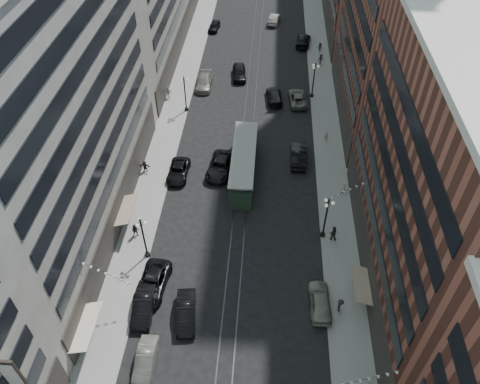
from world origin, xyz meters
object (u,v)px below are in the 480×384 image
(car_8, at_px, (204,82))
(pedestrian_8, at_px, (326,135))
(car_1, at_px, (146,360))
(pedestrian_2, at_px, (135,231))
(pedestrian_extra_0, at_px, (344,187))
(pedestrian_extra_2, at_px, (321,59))
(car_9, at_px, (214,26))
(car_5, at_px, (186,312))
(car_11, at_px, (298,98))
(car_4, at_px, (320,301))
(car_10, at_px, (298,155))
(car_extra_0, at_px, (144,305))
(lamppost_se_far, at_px, (326,217))
(pedestrian_6, at_px, (169,92))
(pedestrian_7, at_px, (333,233))
(pedestrian_extra_1, at_px, (340,306))
(streetcar, at_px, (244,165))
(lamppost_sw_mid, at_px, (185,93))
(pedestrian_5, at_px, (145,166))
(car_12, at_px, (303,41))
(lamppost_sw_far, at_px, (144,237))
(car_2, at_px, (152,283))
(car_7, at_px, (178,171))
(lamppost_se_mid, at_px, (314,79))
(car_extra_1, at_px, (220,166))
(car_extra_2, at_px, (274,96))
(car_13, at_px, (239,72))

(car_8, relative_size, pedestrian_8, 3.70)
(car_1, relative_size, pedestrian_2, 2.65)
(pedestrian_extra_0, bearing_deg, pedestrian_extra_2, 172.99)
(pedestrian_extra_0, bearing_deg, car_9, -163.84)
(car_5, height_order, car_11, car_5)
(car_4, relative_size, car_10, 0.90)
(car_extra_0, bearing_deg, lamppost_se_far, 28.77)
(car_4, relative_size, pedestrian_6, 2.64)
(pedestrian_8, bearing_deg, pedestrian_7, 90.70)
(pedestrian_7, distance_m, pedestrian_extra_1, 8.85)
(streetcar, relative_size, car_1, 2.87)
(lamppost_sw_mid, distance_m, pedestrian_5, 14.30)
(pedestrian_2, height_order, car_12, pedestrian_2)
(lamppost_sw_far, height_order, car_2, lamppost_sw_far)
(car_7, bearing_deg, pedestrian_extra_0, -3.87)
(car_7, distance_m, pedestrian_5, 4.26)
(car_extra_0, height_order, pedestrian_extra_2, pedestrian_extra_2)
(pedestrian_7, bearing_deg, pedestrian_6, -43.06)
(car_7, bearing_deg, car_4, -45.87)
(lamppost_se_mid, bearing_deg, car_11, -143.78)
(pedestrian_8, bearing_deg, car_10, 51.89)
(car_extra_0, bearing_deg, car_4, 3.15)
(streetcar, relative_size, pedestrian_8, 8.36)
(lamppost_sw_far, xyz_separation_m, car_7, (1.17, 12.81, -2.38))
(pedestrian_2, relative_size, car_9, 0.39)
(pedestrian_extra_0, bearing_deg, car_extra_0, -57.92)
(car_7, xyz_separation_m, pedestrian_extra_0, (20.04, -1.79, 0.21))
(pedestrian_extra_2, bearing_deg, car_extra_1, -128.25)
(car_extra_0, height_order, car_extra_1, car_extra_1)
(car_12, xyz_separation_m, car_extra_2, (-4.85, -18.48, -0.04))
(car_5, xyz_separation_m, car_extra_1, (1.08, 20.83, 0.03))
(car_extra_1, bearing_deg, car_extra_0, -96.95)
(car_12, xyz_separation_m, pedestrian_8, (2.20, -27.97, 0.08))
(car_5, xyz_separation_m, car_7, (-3.99, 19.69, -0.10))
(pedestrian_5, bearing_deg, car_extra_1, 7.55)
(car_extra_2, bearing_deg, pedestrian_8, 120.32)
(streetcar, distance_m, car_1, 26.11)
(car_12, bearing_deg, car_7, 73.39)
(car_10, distance_m, car_extra_2, 14.34)
(car_4, bearing_deg, pedestrian_2, -23.40)
(car_5, bearing_deg, lamppost_sw_far, 119.41)
(car_4, xyz_separation_m, pedestrian_extra_0, (3.64, 15.86, 0.08))
(car_10, bearing_deg, car_13, -65.00)
(lamppost_sw_mid, bearing_deg, lamppost_se_far, -51.34)
(car_11, bearing_deg, pedestrian_5, 37.11)
(pedestrian_8, xyz_separation_m, pedestrian_extra_1, (-0.37, -26.47, 0.04))
(car_11, relative_size, pedestrian_6, 2.99)
(lamppost_sw_mid, bearing_deg, car_12, 51.60)
(lamppost_sw_mid, bearing_deg, lamppost_se_mid, 15.20)
(lamppost_se_far, xyz_separation_m, pedestrian_6, (-21.54, 26.10, -2.02))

